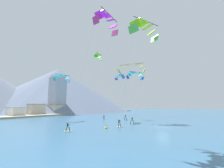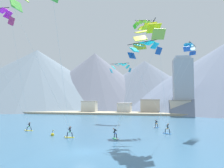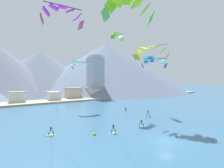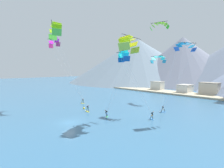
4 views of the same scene
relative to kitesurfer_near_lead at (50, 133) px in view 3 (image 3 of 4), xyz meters
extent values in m
plane|color=#336084|center=(15.29, -13.17, -0.46)|extent=(400.00, 400.00, 0.00)
cube|color=yellow|center=(0.23, -0.02, -0.42)|extent=(1.46, 0.51, 0.07)
cylinder|color=black|center=(0.62, 0.00, -0.05)|extent=(0.24, 0.13, 0.69)
cylinder|color=black|center=(-0.17, -0.04, -0.05)|extent=(0.24, 0.13, 0.69)
cube|color=#33B266|center=(0.23, -0.02, 0.34)|extent=(0.24, 0.30, 0.12)
cylinder|color=black|center=(0.22, 0.08, 0.65)|extent=(0.23, 0.43, 0.59)
cylinder|color=black|center=(0.34, -0.01, 0.82)|extent=(0.10, 0.50, 0.38)
cylinder|color=black|center=(0.12, -0.02, 0.82)|extent=(0.10, 0.50, 0.38)
cylinder|color=black|center=(0.24, -0.20, 0.79)|extent=(0.52, 0.06, 0.03)
sphere|color=brown|center=(0.22, 0.24, 1.01)|extent=(0.21, 0.21, 0.21)
cone|color=white|center=(-0.64, -0.06, -0.36)|extent=(0.32, 0.37, 0.36)
cube|color=#337FDB|center=(25.59, 1.38, -0.42)|extent=(1.46, 1.12, 0.07)
cylinder|color=#14232D|center=(25.93, 1.18, -0.01)|extent=(0.28, 0.24, 0.77)
cylinder|color=#14232D|center=(25.25, 1.59, -0.01)|extent=(0.28, 0.24, 0.77)
cube|color=orange|center=(25.59, 1.38, 0.41)|extent=(0.38, 0.40, 0.12)
cylinder|color=#14232D|center=(25.65, 1.48, 0.76)|extent=(0.44, 0.51, 0.65)
cylinder|color=#14232D|center=(25.71, 1.33, 0.94)|extent=(0.36, 0.52, 0.42)
cylinder|color=#14232D|center=(25.49, 1.46, 0.94)|extent=(0.36, 0.52, 0.42)
cylinder|color=black|center=(25.51, 1.24, 0.91)|extent=(0.46, 0.30, 0.03)
sphere|color=#9E7051|center=(25.74, 1.63, 1.15)|extent=(0.23, 0.23, 0.23)
cone|color=white|center=(24.85, 1.84, -0.36)|extent=(0.44, 0.46, 0.36)
cube|color=#337FDB|center=(23.84, 8.87, -0.42)|extent=(1.16, 1.45, 0.07)
cylinder|color=black|center=(24.05, 9.20, -0.04)|extent=(0.22, 0.26, 0.70)
cylinder|color=black|center=(23.62, 8.54, -0.04)|extent=(0.22, 0.26, 0.70)
cube|color=orange|center=(23.84, 8.87, 0.35)|extent=(0.37, 0.35, 0.12)
cylinder|color=black|center=(23.78, 8.91, 0.67)|extent=(0.41, 0.37, 0.60)
cylinder|color=black|center=(23.93, 8.95, 0.84)|extent=(0.47, 0.34, 0.39)
cylinder|color=black|center=(23.80, 8.76, 0.84)|extent=(0.47, 0.34, 0.39)
cylinder|color=black|center=(24.01, 8.75, 0.81)|extent=(0.31, 0.45, 0.03)
sphere|color=#9E7051|center=(23.69, 8.96, 1.05)|extent=(0.21, 0.21, 0.21)
cone|color=white|center=(23.36, 8.14, -0.36)|extent=(0.47, 0.45, 0.36)
cube|color=#33B266|center=(17.54, -4.88, -0.42)|extent=(1.17, 1.44, 0.07)
cylinder|color=black|center=(17.31, -4.55, -0.02)|extent=(0.24, 0.27, 0.74)
cylinder|color=black|center=(17.76, -5.21, -0.02)|extent=(0.24, 0.27, 0.74)
cube|color=blue|center=(17.54, -4.88, 0.39)|extent=(0.39, 0.37, 0.12)
cylinder|color=black|center=(17.44, -4.95, 0.72)|extent=(0.51, 0.44, 0.63)
cylinder|color=black|center=(17.45, -4.79, 0.90)|extent=(0.49, 0.37, 0.41)
cylinder|color=black|center=(17.59, -4.99, 0.90)|extent=(0.49, 0.37, 0.41)
cylinder|color=black|center=(17.67, -4.79, 0.87)|extent=(0.32, 0.45, 0.03)
sphere|color=tan|center=(17.28, -5.05, 1.09)|extent=(0.23, 0.23, 0.23)
cone|color=white|center=(18.03, -5.60, -0.36)|extent=(0.47, 0.45, 0.36)
cube|color=yellow|center=(10.34, -5.16, -0.42)|extent=(1.46, 0.50, 0.07)
cylinder|color=black|center=(10.74, -5.18, -0.01)|extent=(0.26, 0.14, 0.77)
cylinder|color=black|center=(9.94, -5.14, -0.01)|extent=(0.26, 0.14, 0.77)
cube|color=#33B266|center=(10.34, -5.16, 0.41)|extent=(0.26, 0.33, 0.12)
cylinder|color=black|center=(10.34, -5.07, 0.76)|extent=(0.25, 0.43, 0.66)
cylinder|color=black|center=(10.47, -5.17, 0.95)|extent=(0.11, 0.56, 0.42)
cylinder|color=black|center=(10.22, -5.16, 0.95)|extent=(0.11, 0.56, 0.42)
cylinder|color=black|center=(10.33, -5.35, 0.92)|extent=(0.52, 0.05, 0.03)
sphere|color=tan|center=(10.35, -4.93, 1.17)|extent=(0.24, 0.24, 0.24)
cone|color=white|center=(9.47, -5.12, -0.36)|extent=(0.31, 0.37, 0.36)
cube|color=#BD2E70|center=(2.36, -8.99, 17.29)|extent=(0.48, 1.24, 1.21)
cube|color=#D21FD5|center=(1.83, -9.06, 18.29)|extent=(0.89, 1.26, 1.06)
cube|color=#D21FD5|center=(0.91, -9.08, 18.98)|extent=(1.14, 1.28, 0.71)
cube|color=#D21FD5|center=(-0.20, -9.05, 19.23)|extent=(1.25, 1.28, 0.24)
cube|color=#D21FD5|center=(-1.32, -8.97, 18.98)|extent=(1.23, 1.28, 0.71)
cube|color=#D21FD5|center=(-2.22, -8.86, 18.29)|extent=(1.00, 1.26, 1.06)
cube|color=#BD2E70|center=(-2.75, -8.74, 17.29)|extent=(0.60, 1.24, 1.21)
cylinder|color=black|center=(-0.23, -9.59, 19.18)|extent=(5.04, 0.34, 0.10)
cylinder|color=silver|center=(1.35, -4.56, 8.76)|extent=(2.25, 8.78, 15.94)
cylinder|color=silver|center=(-1.30, -4.43, 8.76)|extent=(3.11, 8.52, 15.94)
cube|color=#10459A|center=(24.11, -5.41, 12.63)|extent=(1.15, 1.52, 1.11)
cube|color=#0FDCE5|center=(23.55, -5.13, 13.49)|extent=(1.44, 1.68, 0.94)
cube|color=#0FDCE5|center=(22.78, -4.68, 14.07)|extent=(1.63, 1.77, 0.64)
cube|color=#0FDCE5|center=(21.90, -4.11, 14.27)|extent=(1.70, 1.78, 0.25)
cube|color=#0FDCE5|center=(21.05, -3.52, 14.07)|extent=(1.70, 1.73, 0.64)
cube|color=#0FDCE5|center=(20.33, -2.97, 13.49)|extent=(1.57, 1.60, 0.94)
cube|color=#10459A|center=(19.87, -2.56, 12.63)|extent=(1.34, 1.41, 1.11)
cylinder|color=black|center=(21.56, -4.63, 14.21)|extent=(4.60, 2.57, 0.10)
cylinder|color=silver|center=(24.90, -2.11, 6.52)|extent=(1.26, 6.75, 11.23)
cylinder|color=silver|center=(22.63, -0.59, 6.52)|extent=(5.79, 3.71, 11.23)
cube|color=blue|center=(31.23, 8.34, 14.79)|extent=(1.37, 1.04, 0.90)
cube|color=#25A3D3|center=(30.99, 7.79, 15.49)|extent=(1.45, 1.24, 0.72)
cube|color=#25A3D3|center=(30.67, 7.05, 15.95)|extent=(1.50, 1.35, 0.46)
cube|color=#25A3D3|center=(30.33, 6.22, 16.11)|extent=(1.51, 1.36, 0.15)
cube|color=#25A3D3|center=(29.99, 5.38, 15.95)|extent=(1.51, 1.33, 0.46)
cube|color=#25A3D3|center=(29.70, 4.63, 15.49)|extent=(1.46, 1.21, 0.72)
cube|color=blue|center=(29.48, 4.07, 14.79)|extent=(1.38, 0.99, 0.90)
cylinder|color=black|center=(30.85, 6.00, 16.12)|extent=(1.99, 4.40, 0.10)
cylinder|color=silver|center=(27.66, 8.64, 7.59)|extent=(7.33, 0.26, 13.58)
cylinder|color=silver|center=(26.71, 6.32, 7.59)|extent=(5.44, 4.91, 13.58)
cube|color=#A3C640|center=(20.95, 0.87, 14.94)|extent=(2.46, 1.31, 1.69)
cube|color=yellow|center=(21.11, -0.14, 16.09)|extent=(2.58, 1.78, 1.50)
cube|color=yellow|center=(21.50, -1.43, 16.84)|extent=(2.63, 2.14, 1.12)
cube|color=yellow|center=(22.07, -2.83, 17.10)|extent=(2.62, 2.34, 0.61)
cube|color=yellow|center=(22.75, -4.19, 16.84)|extent=(2.53, 2.43, 1.12)
cube|color=yellow|center=(23.46, -5.33, 16.09)|extent=(2.36, 2.34, 1.50)
cube|color=#A3C640|center=(24.11, -6.12, 14.94)|extent=(2.15, 2.07, 1.69)
cylinder|color=black|center=(22.94, -2.44, 17.33)|extent=(1.63, 7.77, 0.10)
cylinder|color=silver|center=(19.31, -1.78, 7.56)|extent=(3.34, 6.06, 13.40)
cylinder|color=silver|center=(21.02, -5.57, 7.56)|extent=(6.76, 1.58, 13.40)
cube|color=#4FBF41|center=(11.19, -13.52, 18.52)|extent=(1.44, 2.03, 1.55)
cube|color=#94C812|center=(10.54, -13.12, 19.73)|extent=(1.86, 2.19, 1.38)
cube|color=#94C812|center=(9.45, -12.65, 20.56)|extent=(2.06, 2.32, 0.98)
cube|color=#94C812|center=(8.12, -12.19, 20.85)|extent=(2.04, 2.38, 0.41)
cube|color=#94C812|center=(6.77, -11.81, 20.56)|extent=(1.85, 2.36, 0.98)
cube|color=#94C812|center=(5.61, -11.57, 19.73)|extent=(1.46, 2.29, 1.38)
cube|color=#4FBF41|center=(4.85, -11.52, 18.52)|extent=(0.92, 2.16, 1.55)
cylinder|color=silver|center=(10.83, -9.50, 9.37)|extent=(1.01, 8.35, 16.91)
cylinder|color=silver|center=(7.49, -8.45, 9.37)|extent=(5.71, 6.26, 16.91)
cube|color=#2BCB15|center=(23.59, 10.63, 21.32)|extent=(0.81, 1.41, 0.93)
cube|color=#93D52B|center=(23.04, 10.52, 22.00)|extent=(1.05, 1.48, 0.79)
cube|color=#93D52B|center=(22.31, 10.33, 22.45)|extent=(1.21, 1.50, 0.56)
cube|color=#93D52B|center=(21.48, 10.08, 22.60)|extent=(1.27, 1.52, 0.26)
cube|color=#93D52B|center=(20.66, 9.80, 22.45)|extent=(1.30, 1.50, 0.56)
cube|color=#93D52B|center=(19.95, 9.51, 22.00)|extent=(1.21, 1.44, 0.79)
cube|color=#2BCB15|center=(19.45, 9.27, 21.32)|extent=(1.03, 1.36, 0.93)
cylinder|color=black|center=(21.66, 9.53, 22.66)|extent=(4.41, 1.03, 0.10)
cube|color=teal|center=(17.20, 20.14, 13.09)|extent=(0.82, 1.51, 1.16)
cube|color=#24E9DE|center=(16.60, 20.28, 14.04)|extent=(1.17, 1.58, 0.96)
cube|color=#24E9DE|center=(15.68, 20.45, 14.68)|extent=(1.37, 1.62, 0.61)
cube|color=#24E9DE|center=(14.58, 20.64, 14.90)|extent=(1.40, 1.63, 0.17)
cube|color=#24E9DE|center=(13.49, 20.81, 14.68)|extent=(1.34, 1.61, 0.61)
cube|color=#24E9DE|center=(12.56, 20.94, 14.04)|extent=(1.10, 1.58, 0.96)
cube|color=teal|center=(11.94, 21.01, 13.09)|extent=(0.73, 1.52, 1.16)
cylinder|color=black|center=(14.48, 20.00, 14.93)|extent=(5.27, 1.15, 0.10)
sphere|color=yellow|center=(6.90, -4.01, -0.30)|extent=(0.56, 0.56, 0.56)
cylinder|color=black|center=(6.90, -4.01, 0.20)|extent=(0.04, 0.04, 0.44)
cube|color=yellow|center=(6.99, -4.01, 0.38)|extent=(0.18, 0.01, 0.12)
cube|color=tan|center=(15.29, 43.11, -0.11)|extent=(180.00, 10.00, 0.70)
cube|color=silver|center=(-1.76, 46.33, 1.79)|extent=(5.71, 4.14, 4.49)
cube|color=#99958B|center=(-1.76, 46.33, 4.18)|extent=(5.94, 4.30, 0.30)
cube|color=beige|center=(33.02, 47.31, 2.00)|extent=(7.25, 5.87, 4.92)
cube|color=gray|center=(33.02, 47.31, 4.61)|extent=(7.54, 6.10, 0.30)
cube|color=beige|center=(22.06, 47.88, 2.15)|extent=(7.16, 4.43, 5.20)
cube|color=gray|center=(22.06, 47.88, 4.90)|extent=(7.45, 4.60, 0.30)
cube|color=silver|center=(12.38, 46.69, 1.43)|extent=(5.04, 6.83, 3.78)
cube|color=#9D9992|center=(12.38, 46.69, 3.48)|extent=(5.24, 7.11, 0.30)
cube|color=#A8ADB7|center=(34.46, 49.02, 9.90)|extent=(7.00, 7.00, 20.72)
cube|color=silver|center=(34.46, 49.02, 20.86)|extent=(5.60, 5.60, 1.20)
cone|color=slate|center=(65.44, 90.20, 18.40)|extent=(123.69, 123.69, 37.72)
cone|color=slate|center=(18.04, 105.20, 14.57)|extent=(91.11, 91.11, 30.06)
camera|label=1|loc=(-19.23, -22.39, 4.31)|focal=24.00mm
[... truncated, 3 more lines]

